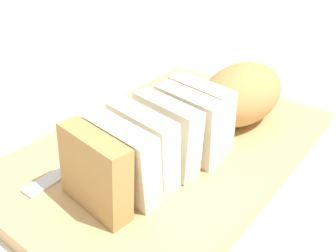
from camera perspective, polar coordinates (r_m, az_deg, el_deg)
ground_plane at (r=0.56m, az=0.00°, el=-4.80°), size 3.00×3.00×0.00m
cutting_board at (r=0.55m, az=0.00°, el=-3.76°), size 0.48×0.33×0.02m
bread_loaf at (r=0.52m, az=5.00°, el=1.55°), size 0.37×0.13×0.09m
bread_knife at (r=0.58m, az=-4.39°, el=0.64°), size 0.28×0.03×0.02m
crumb_near_knife at (r=0.59m, az=2.40°, el=0.34°), size 0.00×0.00×0.00m
crumb_near_loaf at (r=0.55m, az=-2.65°, el=-1.84°), size 0.01×0.01×0.01m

